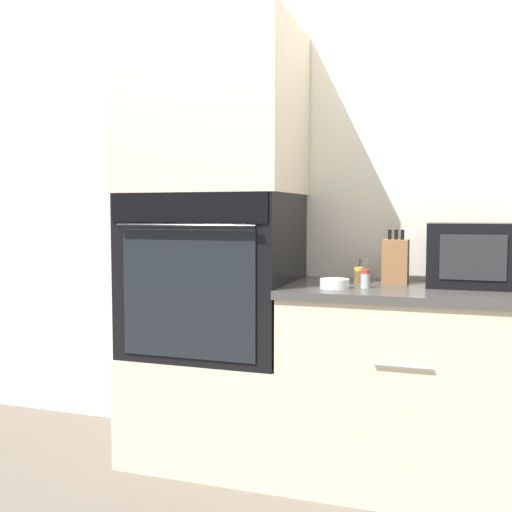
{
  "coord_description": "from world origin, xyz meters",
  "views": [
    {
      "loc": [
        0.7,
        -2.32,
        1.19
      ],
      "look_at": [
        -0.15,
        0.21,
        0.99
      ],
      "focal_mm": 42.0,
      "sensor_mm": 36.0,
      "label": 1
    }
  ],
  "objects_px": {
    "condiment_jar_far": "(359,276)",
    "condiment_jar_near": "(365,279)",
    "bowl": "(335,283)",
    "wall_oven": "(214,274)",
    "knife_block": "(396,261)",
    "condiment_jar_mid": "(364,270)",
    "microwave": "(478,255)"
  },
  "relations": [
    {
      "from": "condiment_jar_far",
      "to": "condiment_jar_near",
      "type": "bearing_deg",
      "value": -72.03
    },
    {
      "from": "bowl",
      "to": "condiment_jar_near",
      "type": "bearing_deg",
      "value": 22.49
    },
    {
      "from": "wall_oven",
      "to": "condiment_jar_far",
      "type": "relative_size",
      "value": 10.08
    },
    {
      "from": "knife_block",
      "to": "condiment_jar_far",
      "type": "relative_size",
      "value": 3.24
    },
    {
      "from": "bowl",
      "to": "condiment_jar_mid",
      "type": "bearing_deg",
      "value": 78.52
    },
    {
      "from": "condiment_jar_mid",
      "to": "condiment_jar_far",
      "type": "height_order",
      "value": "condiment_jar_mid"
    },
    {
      "from": "condiment_jar_far",
      "to": "wall_oven",
      "type": "bearing_deg",
      "value": -174.23
    },
    {
      "from": "microwave",
      "to": "knife_block",
      "type": "height_order",
      "value": "microwave"
    },
    {
      "from": "condiment_jar_near",
      "to": "condiment_jar_mid",
      "type": "bearing_deg",
      "value": 99.78
    },
    {
      "from": "wall_oven",
      "to": "bowl",
      "type": "height_order",
      "value": "wall_oven"
    },
    {
      "from": "wall_oven",
      "to": "condiment_jar_mid",
      "type": "xyz_separation_m",
      "value": [
        0.68,
        0.22,
        0.02
      ]
    },
    {
      "from": "microwave",
      "to": "condiment_jar_far",
      "type": "distance_m",
      "value": 0.51
    },
    {
      "from": "knife_block",
      "to": "bowl",
      "type": "height_order",
      "value": "knife_block"
    },
    {
      "from": "microwave",
      "to": "bowl",
      "type": "xyz_separation_m",
      "value": [
        -0.57,
        -0.24,
        -0.12
      ]
    },
    {
      "from": "wall_oven",
      "to": "knife_block",
      "type": "height_order",
      "value": "wall_oven"
    },
    {
      "from": "condiment_jar_near",
      "to": "condiment_jar_far",
      "type": "relative_size",
      "value": 1.05
    },
    {
      "from": "knife_block",
      "to": "condiment_jar_near",
      "type": "relative_size",
      "value": 3.09
    },
    {
      "from": "microwave",
      "to": "condiment_jar_far",
      "type": "xyz_separation_m",
      "value": [
        -0.5,
        -0.04,
        -0.1
      ]
    },
    {
      "from": "bowl",
      "to": "condiment_jar_far",
      "type": "distance_m",
      "value": 0.21
    },
    {
      "from": "condiment_jar_near",
      "to": "bowl",
      "type": "bearing_deg",
      "value": -157.51
    },
    {
      "from": "microwave",
      "to": "condiment_jar_far",
      "type": "relative_size",
      "value": 5.58
    },
    {
      "from": "bowl",
      "to": "condiment_jar_mid",
      "type": "height_order",
      "value": "condiment_jar_mid"
    },
    {
      "from": "bowl",
      "to": "condiment_jar_near",
      "type": "xyz_separation_m",
      "value": [
        0.12,
        0.05,
        0.02
      ]
    },
    {
      "from": "wall_oven",
      "to": "condiment_jar_mid",
      "type": "height_order",
      "value": "wall_oven"
    },
    {
      "from": "knife_block",
      "to": "bowl",
      "type": "distance_m",
      "value": 0.36
    },
    {
      "from": "microwave",
      "to": "condiment_jar_near",
      "type": "bearing_deg",
      "value": -157.16
    },
    {
      "from": "knife_block",
      "to": "condiment_jar_mid",
      "type": "distance_m",
      "value": 0.18
    },
    {
      "from": "wall_oven",
      "to": "condiment_jar_far",
      "type": "xyz_separation_m",
      "value": [
        0.68,
        0.07,
        0.01
      ]
    },
    {
      "from": "microwave",
      "to": "condiment_jar_mid",
      "type": "xyz_separation_m",
      "value": [
        -0.5,
        0.11,
        -0.09
      ]
    },
    {
      "from": "wall_oven",
      "to": "microwave",
      "type": "xyz_separation_m",
      "value": [
        1.18,
        0.11,
        0.11
      ]
    },
    {
      "from": "wall_oven",
      "to": "bowl",
      "type": "relative_size",
      "value": 6.07
    },
    {
      "from": "bowl",
      "to": "wall_oven",
      "type": "bearing_deg",
      "value": 167.8
    }
  ]
}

